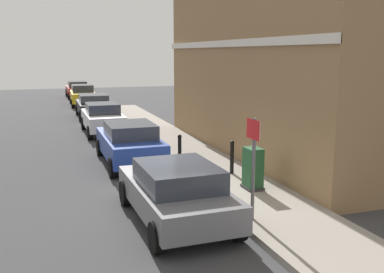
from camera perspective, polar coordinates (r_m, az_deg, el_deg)
ground at (r=11.54m, az=-1.89°, el=-8.71°), size 80.00×80.00×0.00m
sidewalk at (r=17.62m, az=-1.29°, el=-1.62°), size 2.36×30.00×0.15m
corner_building at (r=17.66m, az=13.65°, el=9.66°), size 6.25×13.02×7.21m
car_grey at (r=10.18m, az=-2.03°, el=-7.06°), size 2.03×4.09×1.39m
car_blue at (r=15.55m, az=-8.02°, el=-0.77°), size 1.90×4.28×1.48m
car_white at (r=21.80m, az=-11.40°, el=2.37°), size 1.79×4.04×1.46m
car_black at (r=27.28m, az=-12.53°, el=3.94°), size 2.00×4.10×1.40m
car_yellow at (r=33.93m, az=-13.88°, el=5.23°), size 1.90×4.27×1.52m
car_red at (r=39.84m, az=-14.54°, el=5.93°), size 1.81×4.08×1.43m
utility_cabinet at (r=12.28m, az=7.83°, el=-4.28°), size 0.46×0.61×1.15m
bollard_near_cabinet at (r=13.75m, az=5.16°, el=-2.51°), size 0.14×0.14×1.04m
bollard_far_kerb at (r=14.71m, az=-1.59°, el=-1.59°), size 0.14×0.14×1.04m
street_sign at (r=9.84m, az=7.89°, el=-2.17°), size 0.08×0.60×2.30m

